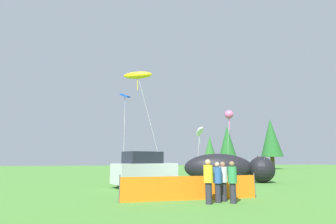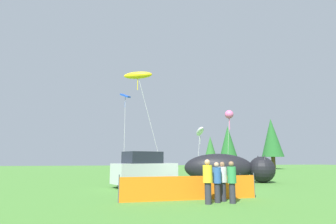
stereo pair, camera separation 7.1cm
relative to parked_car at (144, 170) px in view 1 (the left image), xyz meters
The scene contains 16 objects.
ground_plane 3.84m from the parked_car, 31.57° to the right, with size 120.00×120.00×0.00m, color #477F33.
parked_car is the anchor object (origin of this frame).
folding_chair 6.62m from the parked_car, ahead, with size 0.67×0.67×0.90m.
inflatable_cat 7.26m from the parked_car, 18.59° to the left, with size 7.22×3.88×2.26m.
safety_fence 6.19m from the parked_car, 75.22° to the right, with size 6.53×0.35×1.18m.
spectator_in_black_shirt 7.30m from the parked_car, 69.80° to the right, with size 0.37×0.37×1.71m.
spectator_in_green_shirt 7.16m from the parked_car, 66.09° to the right, with size 0.37×0.37×1.72m.
spectator_in_blue_shirt 7.78m from the parked_car, 66.73° to the right, with size 0.38×0.38×1.75m.
spectator_in_red_shirt 7.40m from the parked_car, 74.32° to the right, with size 0.40×0.40×1.83m.
kite_pink_octopus 8.97m from the parked_car, 19.40° to the left, with size 0.72×1.07×5.92m.
kite_blue_box 11.91m from the parked_car, 97.57° to the left, with size 1.18×3.10×8.78m.
kite_yellow_hero 8.43m from the parked_car, 95.71° to the left, with size 3.64×1.58×9.20m.
kite_white_ghost 10.91m from the parked_car, 51.21° to the left, with size 1.45×3.04×5.22m.
horizon_tree_east 37.18m from the parked_car, 45.27° to the left, with size 3.87×3.87×9.24m.
horizon_tree_west 42.20m from the parked_car, 64.37° to the left, with size 2.85×2.85×6.80m.
horizon_tree_mid 31.77m from the parked_car, 56.55° to the left, with size 3.22×3.22×7.69m.
Camera 1 is at (-4.90, -16.04, 1.86)m, focal length 28.00 mm.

